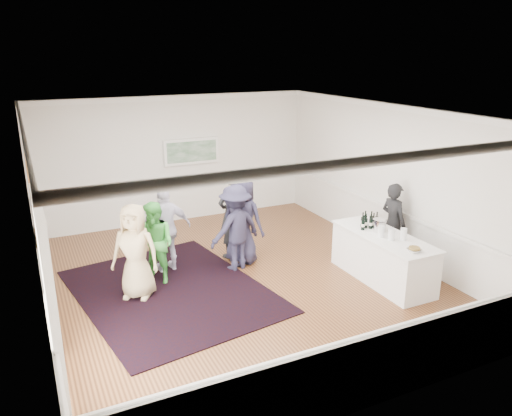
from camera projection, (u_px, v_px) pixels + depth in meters
name	position (u px, v px, depth m)	size (l,w,h in m)	color
floor	(241.00, 279.00, 9.65)	(8.00, 8.00, 0.00)	brown
ceiling	(239.00, 112.00, 8.68)	(7.00, 8.00, 0.02)	white
wall_left	(33.00, 228.00, 7.73)	(0.02, 8.00, 3.20)	white
wall_right	(390.00, 180.00, 10.60)	(0.02, 8.00, 3.20)	white
wall_back	(176.00, 159.00, 12.61)	(7.00, 0.02, 3.20)	white
wall_front	(380.00, 291.00, 5.73)	(7.00, 0.02, 3.20)	white
wainscoting	(240.00, 256.00, 9.50)	(7.00, 8.00, 1.00)	white
mirror	(31.00, 195.00, 8.80)	(0.05, 1.25, 1.85)	#CF813C
doorway	(47.00, 289.00, 6.17)	(0.10, 1.78, 2.56)	white
landscape_painting	(192.00, 151.00, 12.67)	(1.44, 0.06, 0.66)	white
area_rug	(171.00, 291.00, 9.17)	(3.06, 4.02, 0.02)	black
serving_table	(383.00, 257.00, 9.51)	(0.86, 2.27, 0.92)	white
bartender	(393.00, 223.00, 10.25)	(0.62, 0.40, 1.69)	black
guest_tan	(135.00, 252.00, 8.74)	(0.85, 0.55, 1.73)	tan
guest_green	(156.00, 243.00, 9.32)	(0.77, 0.60, 1.58)	#4FC750
guest_lilac	(166.00, 229.00, 9.81)	(1.03, 0.43, 1.76)	silver
guest_dark_a	(236.00, 228.00, 9.89)	(1.13, 0.65, 1.75)	#232138
guest_dark_b	(232.00, 214.00, 10.47)	(0.69, 0.45, 1.90)	black
guest_navy	(242.00, 220.00, 10.21)	(0.90, 0.59, 1.84)	#232138
wine_bottles	(369.00, 220.00, 9.75)	(0.44, 0.29, 0.31)	black
juice_pitchers	(392.00, 233.00, 9.14)	(0.40, 0.40, 0.24)	#69AF3E
ice_bucket	(379.00, 226.00, 9.52)	(0.26, 0.26, 0.24)	silver
nut_bowl	(414.00, 249.00, 8.59)	(0.25, 0.25, 0.08)	white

